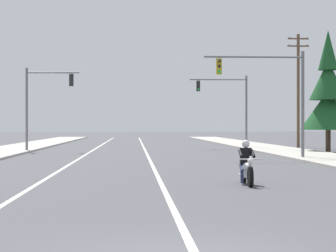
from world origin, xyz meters
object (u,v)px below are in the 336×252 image
object	(u,v)px
traffic_signal_mid_right	(230,100)
utility_pole_right_far	(298,87)
traffic_signal_near_left	(42,97)
conifer_tree_right_verge_far	(328,96)
motorcycle_with_rider	(247,167)
traffic_signal_near_right	(274,87)

from	to	relation	value
traffic_signal_mid_right	utility_pole_right_far	bearing A→B (deg)	15.65
traffic_signal_near_left	utility_pole_right_far	xyz separation A→B (m)	(21.32, 8.24, 1.30)
traffic_signal_mid_right	utility_pole_right_far	size ratio (longest dim) A/B	0.62
conifer_tree_right_verge_far	motorcycle_with_rider	bearing A→B (deg)	-112.38
traffic_signal_near_right	traffic_signal_mid_right	distance (m)	18.10
motorcycle_with_rider	traffic_signal_near_right	xyz separation A→B (m)	(4.34, 15.80, 3.57)
traffic_signal_near_right	traffic_signal_near_left	bearing A→B (deg)	141.81
motorcycle_with_rider	traffic_signal_near_left	bearing A→B (deg)	110.86
utility_pole_right_far	conifer_tree_right_verge_far	xyz separation A→B (m)	(-0.56, -10.64, -1.31)
traffic_signal_mid_right	conifer_tree_right_verge_far	size ratio (longest dim) A/B	0.70
utility_pole_right_far	conifer_tree_right_verge_far	bearing A→B (deg)	-93.00
traffic_signal_near_right	utility_pole_right_far	bearing A→B (deg)	71.82
traffic_signal_mid_right	utility_pole_right_far	world-z (taller)	utility_pole_right_far
traffic_signal_near_left	conifer_tree_right_verge_far	world-z (taller)	conifer_tree_right_verge_far
traffic_signal_near_left	traffic_signal_near_right	bearing A→B (deg)	-38.19
conifer_tree_right_verge_far	traffic_signal_near_left	bearing A→B (deg)	173.42
motorcycle_with_rider	traffic_signal_near_left	size ratio (longest dim) A/B	0.35
motorcycle_with_rider	conifer_tree_right_verge_far	distance (m)	27.30
traffic_signal_near_right	traffic_signal_mid_right	xyz separation A→B (m)	(0.19, 18.10, -0.05)
utility_pole_right_far	conifer_tree_right_verge_far	world-z (taller)	utility_pole_right_far
traffic_signal_near_right	traffic_signal_mid_right	size ratio (longest dim) A/B	1.00
traffic_signal_near_left	conifer_tree_right_verge_far	bearing A→B (deg)	-6.58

